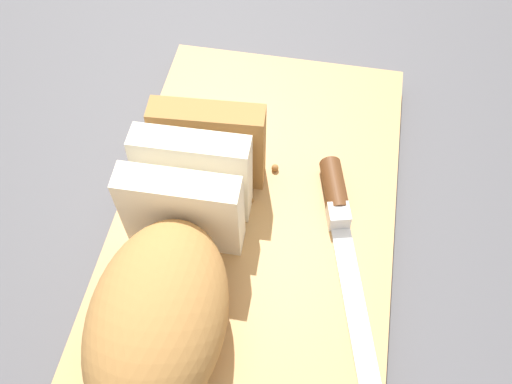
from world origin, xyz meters
TOP-DOWN VIEW (x-y plane):
  - ground_plane at (0.00, 0.00)m, footprint 3.00×3.00m
  - cutting_board at (0.00, 0.00)m, footprint 0.43×0.26m
  - bread_loaf at (-0.09, 0.05)m, footprint 0.27×0.11m
  - bread_knife at (-0.01, -0.08)m, footprint 0.26×0.08m
  - crumb_near_knife at (0.05, -0.01)m, footprint 0.01×0.01m
  - crumb_near_loaf at (0.01, 0.01)m, footprint 0.00×0.00m

SIDE VIEW (x-z plane):
  - ground_plane at x=0.00m, z-range 0.00..0.00m
  - cutting_board at x=0.00m, z-range 0.00..0.02m
  - crumb_near_loaf at x=0.01m, z-range 0.02..0.03m
  - crumb_near_knife at x=0.05m, z-range 0.02..0.03m
  - bread_knife at x=-0.01m, z-range 0.02..0.04m
  - bread_loaf at x=-0.09m, z-range 0.02..0.11m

